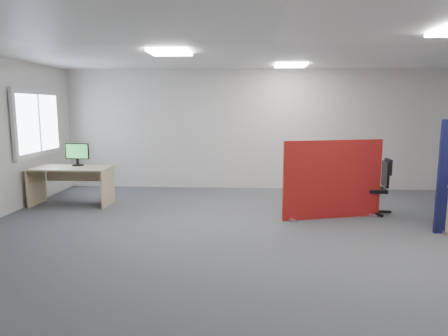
# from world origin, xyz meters

# --- Properties ---
(floor) EXTENTS (9.00, 9.00, 0.00)m
(floor) POSITION_xyz_m (0.00, 0.00, 0.00)
(floor) COLOR #4F5257
(floor) RESTS_ON ground
(ceiling) EXTENTS (9.00, 7.00, 0.02)m
(ceiling) POSITION_xyz_m (0.00, 0.00, 2.70)
(ceiling) COLOR white
(ceiling) RESTS_ON wall_back
(wall_back) EXTENTS (9.00, 0.02, 2.70)m
(wall_back) POSITION_xyz_m (0.00, 3.50, 1.35)
(wall_back) COLOR silver
(wall_back) RESTS_ON floor
(wall_front) EXTENTS (9.00, 0.02, 2.70)m
(wall_front) POSITION_xyz_m (0.00, -3.50, 1.35)
(wall_front) COLOR silver
(wall_front) RESTS_ON floor
(window) EXTENTS (0.06, 1.70, 1.30)m
(window) POSITION_xyz_m (-4.44, 2.00, 1.55)
(window) COLOR white
(window) RESTS_ON wall_left
(ceiling_lights) EXTENTS (4.10, 4.10, 0.04)m
(ceiling_lights) POSITION_xyz_m (0.33, 0.67, 2.67)
(ceiling_lights) COLOR white
(ceiling_lights) RESTS_ON ceiling
(red_divider) EXTENTS (1.71, 0.54, 1.32)m
(red_divider) POSITION_xyz_m (1.10, 1.06, 0.65)
(red_divider) COLOR maroon
(red_divider) RESTS_ON floor
(second_desk) EXTENTS (1.46, 0.73, 0.73)m
(second_desk) POSITION_xyz_m (-3.68, 1.72, 0.54)
(second_desk) COLOR tan
(second_desk) RESTS_ON floor
(monitor_second) EXTENTS (0.49, 0.22, 0.44)m
(monitor_second) POSITION_xyz_m (-3.63, 1.89, 0.97)
(monitor_second) COLOR black
(monitor_second) RESTS_ON second_desk
(office_chair) EXTENTS (0.61, 0.63, 0.95)m
(office_chair) POSITION_xyz_m (1.98, 1.41, 0.54)
(office_chair) COLOR black
(office_chair) RESTS_ON floor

